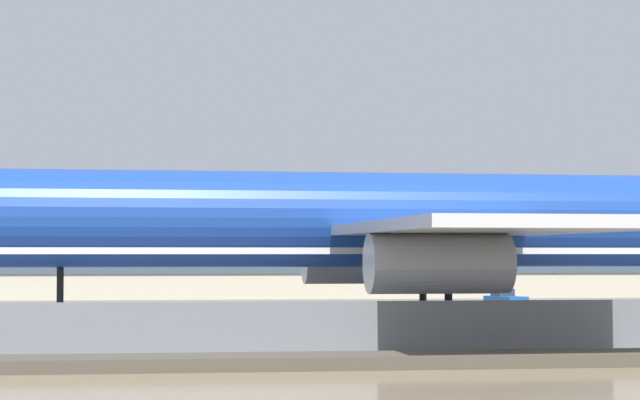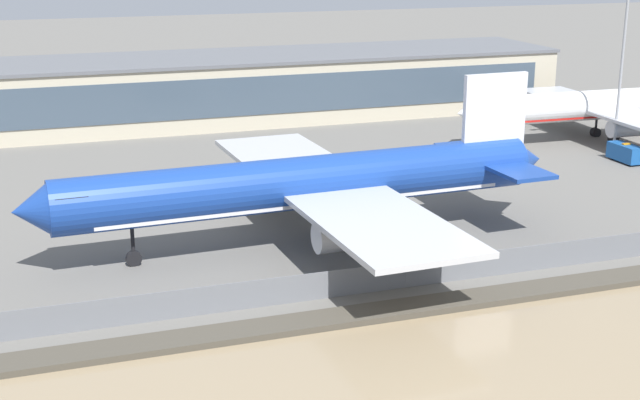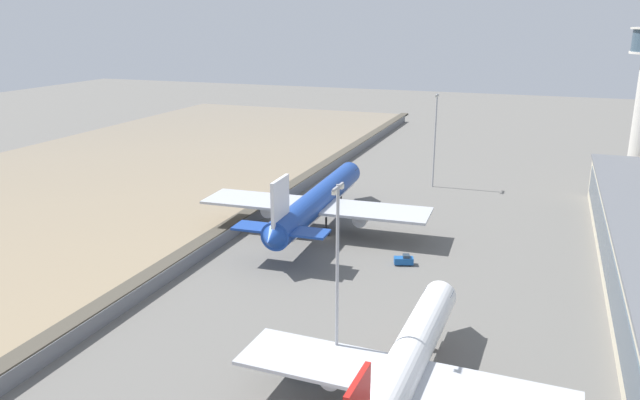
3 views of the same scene
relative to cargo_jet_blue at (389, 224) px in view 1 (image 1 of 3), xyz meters
name	(u,v)px [view 1 (image 1 of 3)]	position (x,y,z in m)	size (l,w,h in m)	color
ground_plane	(450,331)	(3.88, 2.88, -5.81)	(500.00, 500.00, 0.00)	#66635E
shoreline_seawall	(574,358)	(3.88, -17.62, -5.56)	(320.00, 3.00, 0.50)	#474238
perimeter_fence	(538,328)	(3.88, -13.12, -4.65)	(280.00, 0.10, 2.31)	slate
cargo_jet_blue	(389,224)	(0.00, 0.00, 0.00)	(51.86, 44.35, 15.21)	#193D93
baggage_tug	(506,303)	(11.90, 19.97, -5.00)	(2.52, 3.54, 1.80)	#19519E
terminal_building	(354,246)	(7.76, 60.80, -0.78)	(104.59, 20.41, 10.04)	#BCB299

